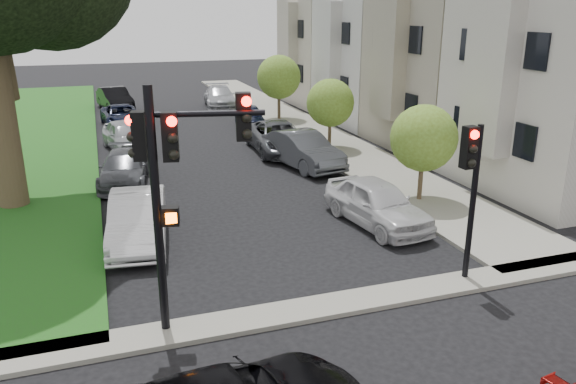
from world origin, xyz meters
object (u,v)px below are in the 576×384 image
object	(u,v)px
small_tree_b	(330,103)
car_parked_1	(303,150)
car_parked_0	(377,203)
car_parked_5	(138,219)
traffic_signal_main	(175,167)
car_parked_3	(250,116)
car_parked_6	(124,168)
car_parked_4	(220,97)
car_parked_7	(126,136)
traffic_signal_secondary	(471,175)
small_tree_c	(279,77)
car_parked_2	(279,138)
car_parked_8	(122,116)
small_tree_a	(424,138)
car_parked_9	(115,99)

from	to	relation	value
small_tree_b	car_parked_1	distance (m)	3.92
car_parked_0	car_parked_5	xyz separation A→B (m)	(-7.55, 1.02, -0.00)
traffic_signal_main	car_parked_0	distance (m)	8.74
car_parked_3	car_parked_6	size ratio (longest dim) A/B	0.86
car_parked_4	car_parked_7	bearing A→B (deg)	-115.06
traffic_signal_main	car_parked_0	world-z (taller)	traffic_signal_main
traffic_signal_secondary	small_tree_c	bearing A→B (deg)	84.07
small_tree_b	car_parked_2	distance (m)	3.09
small_tree_b	traffic_signal_main	world-z (taller)	traffic_signal_main
small_tree_c	car_parked_2	world-z (taller)	small_tree_c
traffic_signal_secondary	car_parked_5	distance (m)	9.68
car_parked_6	car_parked_2	bearing A→B (deg)	30.15
small_tree_b	car_parked_5	bearing A→B (deg)	-137.90
small_tree_c	car_parked_1	xyz separation A→B (m)	(-2.42, -10.99, -1.94)
car_parked_1	car_parked_7	bearing A→B (deg)	129.97
small_tree_b	car_parked_2	world-z (taller)	small_tree_b
traffic_signal_secondary	car_parked_8	xyz separation A→B (m)	(-7.27, 24.08, -2.26)
small_tree_a	car_parked_4	world-z (taller)	small_tree_a
traffic_signal_secondary	car_parked_5	size ratio (longest dim) A/B	0.90
car_parked_0	car_parked_6	bearing A→B (deg)	128.40
traffic_signal_main	car_parked_7	bearing A→B (deg)	90.54
small_tree_c	car_parked_8	size ratio (longest dim) A/B	0.89
small_tree_c	car_parked_4	xyz separation A→B (m)	(-2.52, 6.16, -1.98)
car_parked_2	car_parked_4	world-z (taller)	car_parked_4
car_parked_5	car_parked_9	distance (m)	24.80
car_parked_0	car_parked_9	size ratio (longest dim) A/B	0.93
car_parked_2	car_parked_6	size ratio (longest dim) A/B	1.20
car_parked_9	traffic_signal_secondary	bearing A→B (deg)	-86.79
car_parked_0	car_parked_7	bearing A→B (deg)	110.88
small_tree_c	car_parked_7	bearing A→B (deg)	-151.71
small_tree_b	car_parked_9	world-z (taller)	small_tree_b
car_parked_9	car_parked_5	bearing A→B (deg)	-101.39
small_tree_a	car_parked_7	bearing A→B (deg)	129.80
traffic_signal_main	car_parked_0	bearing A→B (deg)	31.74
small_tree_c	car_parked_4	world-z (taller)	small_tree_c
traffic_signal_main	car_parked_4	world-z (taller)	traffic_signal_main
car_parked_8	car_parked_9	size ratio (longest dim) A/B	0.97
car_parked_0	car_parked_7	xyz separation A→B (m)	(-7.15, 13.27, -0.00)
traffic_signal_main	traffic_signal_secondary	distance (m)	7.25
car_parked_7	car_parked_9	size ratio (longest dim) A/B	0.93
car_parked_2	car_parked_3	bearing A→B (deg)	90.17
small_tree_b	car_parked_4	world-z (taller)	small_tree_b
car_parked_1	car_parked_6	distance (m)	7.78
car_parked_5	car_parked_9	bearing A→B (deg)	95.95
car_parked_3	car_parked_9	xyz separation A→B (m)	(-7.45, 8.80, 0.13)
traffic_signal_secondary	traffic_signal_main	bearing A→B (deg)	179.65
small_tree_b	small_tree_c	bearing A→B (deg)	90.00
traffic_signal_main	car_parked_0	size ratio (longest dim) A/B	1.22
traffic_signal_secondary	car_parked_9	distance (m)	31.14
car_parked_6	small_tree_b	bearing A→B (deg)	23.41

